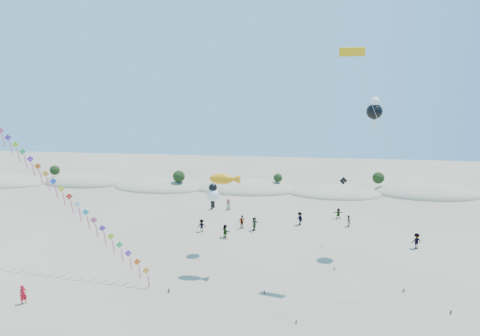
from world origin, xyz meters
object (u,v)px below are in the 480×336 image
at_px(kite_train, 43,172).
at_px(parafoil_kite, 354,57).
at_px(fish_kite, 225,179).
at_px(flyer_foreground, 23,294).

bearing_deg(kite_train, parafoil_kite, 2.31).
height_order(kite_train, fish_kite, kite_train).
height_order(fish_kite, parafoil_kite, parafoil_kite).
xyz_separation_m(kite_train, flyer_foreground, (2.18, -7.70, -9.29)).
distance_m(parafoil_kite, flyer_foreground, 36.08).
height_order(parafoil_kite, flyer_foreground, parafoil_kite).
distance_m(fish_kite, flyer_foreground, 20.62).
relative_size(kite_train, fish_kite, 2.63).
distance_m(kite_train, parafoil_kite, 32.53).
bearing_deg(flyer_foreground, parafoil_kite, -43.65).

